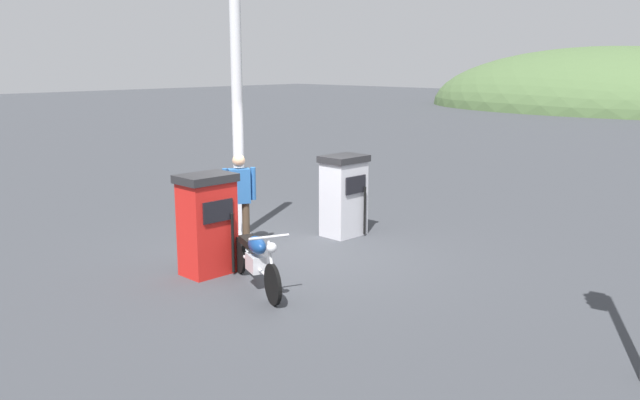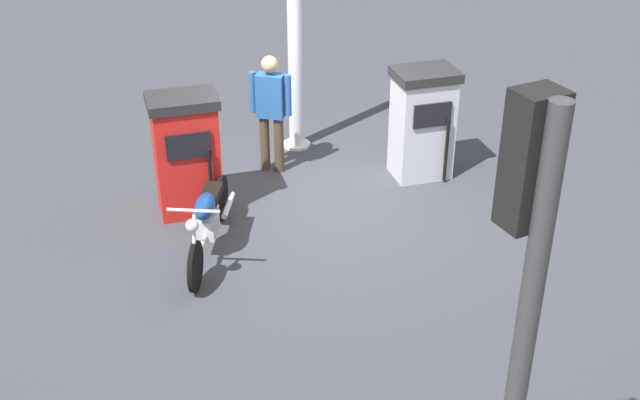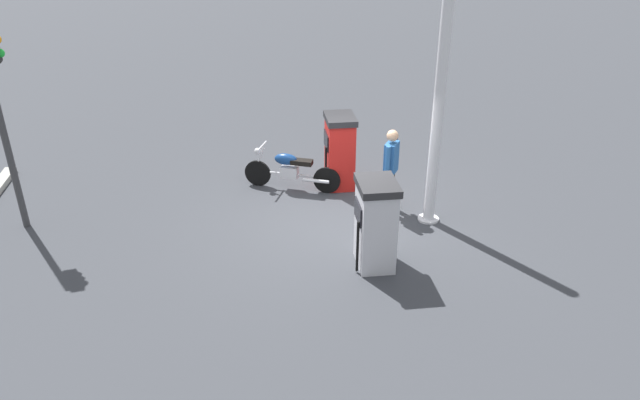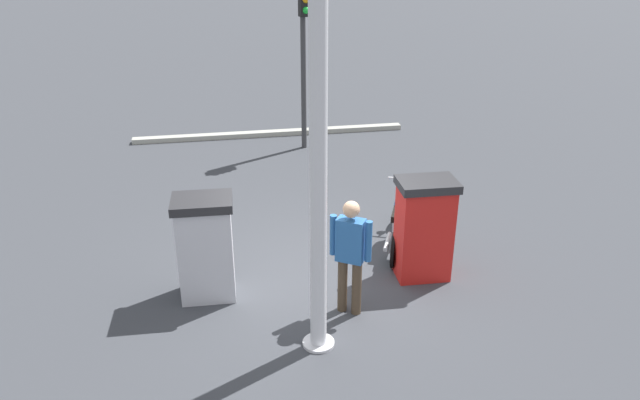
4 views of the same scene
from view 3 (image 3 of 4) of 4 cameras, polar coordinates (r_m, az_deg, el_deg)
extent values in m
plane|color=#383A3F|center=(11.11, 1.76, -2.01)|extent=(120.00, 120.00, 0.00)
cube|color=red|center=(12.25, 1.92, 4.48)|extent=(0.56, 0.77, 1.42)
cube|color=black|center=(12.10, 0.60, 5.78)|extent=(0.04, 0.53, 0.32)
cube|color=#262628|center=(11.99, 1.97, 7.88)|extent=(0.62, 0.85, 0.12)
cylinder|color=black|center=(12.08, 0.57, 3.07)|extent=(0.05, 0.05, 0.92)
cube|color=silver|center=(9.50, 5.40, -2.66)|extent=(0.58, 0.75, 1.38)
cube|color=black|center=(9.30, 3.71, -1.15)|extent=(0.04, 0.51, 0.32)
cube|color=#262628|center=(9.16, 5.59, 1.43)|extent=(0.64, 0.82, 0.12)
cylinder|color=black|center=(9.36, 3.66, -4.55)|extent=(0.05, 0.05, 0.90)
cylinder|color=black|center=(12.46, -6.04, 2.60)|extent=(0.54, 0.27, 0.56)
cylinder|color=black|center=(12.07, 0.66, 1.92)|extent=(0.54, 0.27, 0.56)
cube|color=silver|center=(12.22, -2.98, 2.72)|extent=(0.41, 0.32, 0.24)
cylinder|color=silver|center=(12.22, -2.75, 2.48)|extent=(1.05, 0.48, 0.05)
ellipsoid|color=navy|center=(12.13, -3.33, 3.96)|extent=(0.53, 0.39, 0.24)
cube|color=black|center=(12.05, -1.78, 3.68)|extent=(0.48, 0.36, 0.10)
cylinder|color=silver|center=(12.33, -5.93, 3.85)|extent=(0.26, 0.14, 0.57)
cylinder|color=silver|center=(12.19, -5.65, 5.21)|extent=(0.25, 0.53, 0.04)
sphere|color=silver|center=(12.26, -6.07, 4.72)|extent=(0.18, 0.18, 0.14)
cylinder|color=silver|center=(12.00, -0.40, 1.87)|extent=(0.53, 0.28, 0.07)
cylinder|color=#473828|center=(11.50, 6.87, 1.06)|extent=(0.18, 0.18, 0.80)
cylinder|color=#473828|center=(11.33, 6.58, 0.66)|extent=(0.18, 0.18, 0.80)
cube|color=#265999|center=(11.13, 6.92, 4.09)|extent=(0.36, 0.41, 0.59)
cylinder|color=#265999|center=(11.34, 7.27, 4.65)|extent=(0.12, 0.12, 0.56)
cylinder|color=#265999|center=(10.91, 6.57, 3.79)|extent=(0.12, 0.12, 0.56)
sphere|color=tan|center=(10.97, 7.04, 6.19)|extent=(0.30, 0.30, 0.22)
cylinder|color=#38383A|center=(11.52, -28.35, 5.98)|extent=(0.14, 0.14, 3.75)
sphere|color=green|center=(11.16, -28.57, 12.38)|extent=(0.17, 0.17, 0.15)
cylinder|color=silver|center=(10.47, 11.41, 8.76)|extent=(0.20, 0.20, 4.40)
cylinder|color=silver|center=(11.31, 10.43, -1.80)|extent=(0.40, 0.40, 0.04)
camera|label=1|loc=(18.18, -28.62, 16.82)|focal=37.44mm
camera|label=2|loc=(14.09, -40.50, 20.09)|focal=45.61mm
camera|label=4|loc=(12.70, 42.42, 17.54)|focal=33.75mm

